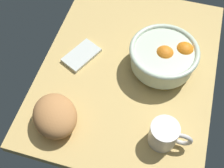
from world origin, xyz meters
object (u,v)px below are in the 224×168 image
bread_loaf (55,116)px  napkin_folded (82,54)px  mug (165,134)px  fruit_bowl (165,56)px

bread_loaf → napkin_folded: (24.74, 0.97, -3.48)cm
bread_loaf → napkin_folded: bread_loaf is taller
mug → fruit_bowl: bearing=11.1°
fruit_bowl → bread_loaf: 37.30cm
fruit_bowl → mug: size_ratio=1.81×
fruit_bowl → napkin_folded: bearing=96.0°
bread_loaf → mug: (2.89, -30.00, -0.18)cm
fruit_bowl → bread_loaf: size_ratio=1.52×
bread_loaf → napkin_folded: size_ratio=1.17×
napkin_folded → mug: size_ratio=1.02×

